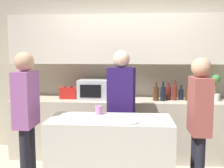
% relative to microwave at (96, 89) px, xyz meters
% --- Properties ---
extents(back_wall, '(6.40, 0.40, 2.70)m').
position_rel_microwave_xyz_m(back_wall, '(0.51, 0.25, 0.48)').
color(back_wall, '#B2A893').
rests_on(back_wall, ground_plane).
extents(back_counter, '(3.60, 0.62, 0.90)m').
position_rel_microwave_xyz_m(back_counter, '(0.51, -0.02, -0.60)').
color(back_counter, '#B7AD99').
rests_on(back_counter, ground_plane).
extents(kitchen_island, '(1.34, 0.59, 0.91)m').
position_rel_microwave_xyz_m(kitchen_island, '(0.34, -1.22, -0.60)').
color(kitchen_island, beige).
rests_on(kitchen_island, ground_plane).
extents(microwave, '(0.52, 0.39, 0.30)m').
position_rel_microwave_xyz_m(microwave, '(0.00, 0.00, 0.00)').
color(microwave, '#B7BABC').
rests_on(microwave, back_counter).
extents(toaster, '(0.26, 0.16, 0.18)m').
position_rel_microwave_xyz_m(toaster, '(-0.43, 0.00, -0.06)').
color(toaster, '#B21E19').
rests_on(toaster, back_counter).
extents(potted_plant, '(0.14, 0.14, 0.39)m').
position_rel_microwave_xyz_m(potted_plant, '(1.81, 0.00, 0.05)').
color(potted_plant, silver).
rests_on(potted_plant, back_counter).
extents(bottle_0, '(0.09, 0.09, 0.28)m').
position_rel_microwave_xyz_m(bottle_0, '(0.93, -0.07, -0.04)').
color(bottle_0, '#472814').
rests_on(bottle_0, back_counter).
extents(bottle_1, '(0.08, 0.08, 0.29)m').
position_rel_microwave_xyz_m(bottle_1, '(1.03, -0.08, -0.04)').
color(bottle_1, black).
rests_on(bottle_1, back_counter).
extents(bottle_2, '(0.09, 0.09, 0.27)m').
position_rel_microwave_xyz_m(bottle_2, '(1.12, 0.05, -0.05)').
color(bottle_2, maroon).
rests_on(bottle_2, back_counter).
extents(bottle_3, '(0.07, 0.07, 0.30)m').
position_rel_microwave_xyz_m(bottle_3, '(1.21, -0.01, -0.03)').
color(bottle_3, maroon).
rests_on(bottle_3, back_counter).
extents(bottle_4, '(0.08, 0.08, 0.23)m').
position_rel_microwave_xyz_m(bottle_4, '(1.32, 0.04, -0.06)').
color(bottle_4, black).
rests_on(bottle_4, back_counter).
extents(bottle_5, '(0.09, 0.09, 0.30)m').
position_rel_microwave_xyz_m(bottle_5, '(1.41, -0.02, -0.03)').
color(bottle_5, '#472814').
rests_on(bottle_5, back_counter).
extents(bottle_6, '(0.08, 0.08, 0.23)m').
position_rel_microwave_xyz_m(bottle_6, '(1.52, -0.03, -0.06)').
color(bottle_6, '#194723').
rests_on(bottle_6, back_counter).
extents(bottle_7, '(0.08, 0.08, 0.26)m').
position_rel_microwave_xyz_m(bottle_7, '(1.62, -0.06, -0.05)').
color(bottle_7, silver).
rests_on(bottle_7, back_counter).
extents(plate_on_island, '(0.26, 0.26, 0.01)m').
position_rel_microwave_xyz_m(plate_on_island, '(0.51, -1.36, -0.14)').
color(plate_on_island, white).
rests_on(plate_on_island, kitchen_island).
extents(cup_0, '(0.08, 0.08, 0.10)m').
position_rel_microwave_xyz_m(cup_0, '(0.19, -1.03, -0.10)').
color(cup_0, '#CB7CC5').
rests_on(cup_0, kitchen_island).
extents(person_left, '(0.21, 0.34, 1.57)m').
position_rel_microwave_xyz_m(person_left, '(1.29, -1.21, -0.13)').
color(person_left, black).
rests_on(person_left, ground_plane).
extents(person_center, '(0.21, 0.34, 1.63)m').
position_rel_microwave_xyz_m(person_center, '(-0.61, -1.20, -0.09)').
color(person_center, black).
rests_on(person_center, ground_plane).
extents(person_right, '(0.37, 0.24, 1.65)m').
position_rel_microwave_xyz_m(person_right, '(0.43, -0.66, -0.07)').
color(person_right, black).
rests_on(person_right, ground_plane).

